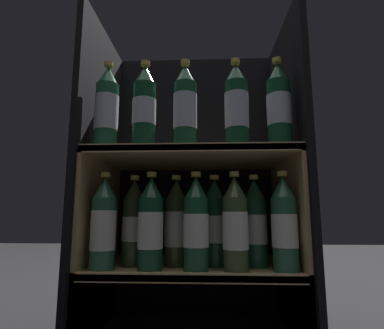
% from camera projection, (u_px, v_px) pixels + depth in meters
% --- Properties ---
extents(fridge_back_wall, '(0.69, 0.02, 1.05)m').
position_uv_depth(fridge_back_wall, '(195.00, 178.00, 1.24)').
color(fridge_back_wall, black).
rests_on(fridge_back_wall, ground_plane).
extents(fridge_side_left, '(0.02, 0.44, 1.05)m').
position_uv_depth(fridge_side_left, '(98.00, 172.00, 1.05)').
color(fridge_side_left, black).
rests_on(fridge_side_left, ground_plane).
extents(fridge_side_right, '(0.02, 0.44, 1.05)m').
position_uv_depth(fridge_side_right, '(290.00, 171.00, 1.02)').
color(fridge_side_right, black).
rests_on(fridge_side_right, ground_plane).
extents(shelf_lower, '(0.65, 0.40, 0.22)m').
position_uv_depth(shelf_lower, '(193.00, 276.00, 0.97)').
color(shelf_lower, tan).
rests_on(shelf_lower, ground_plane).
extents(shelf_upper, '(0.65, 0.40, 0.58)m').
position_uv_depth(shelf_upper, '(193.00, 202.00, 1.01)').
color(shelf_upper, tan).
rests_on(shelf_upper, ground_plane).
extents(bottle_upper_front_0, '(0.07, 0.07, 0.28)m').
position_uv_depth(bottle_upper_front_0, '(107.00, 109.00, 0.93)').
color(bottle_upper_front_0, '#1E5638').
rests_on(bottle_upper_front_0, shelf_upper).
extents(bottle_upper_front_1, '(0.07, 0.07, 0.28)m').
position_uv_depth(bottle_upper_front_1, '(144.00, 108.00, 0.93)').
color(bottle_upper_front_1, '#144228').
rests_on(bottle_upper_front_1, shelf_upper).
extents(bottle_upper_front_2, '(0.07, 0.07, 0.28)m').
position_uv_depth(bottle_upper_front_2, '(185.00, 108.00, 0.92)').
color(bottle_upper_front_2, '#194C2D').
rests_on(bottle_upper_front_2, shelf_upper).
extents(bottle_upper_front_3, '(0.07, 0.07, 0.28)m').
position_uv_depth(bottle_upper_front_3, '(237.00, 107.00, 0.92)').
color(bottle_upper_front_3, '#144228').
rests_on(bottle_upper_front_3, shelf_upper).
extents(bottle_upper_front_4, '(0.07, 0.07, 0.28)m').
position_uv_depth(bottle_upper_front_4, '(279.00, 106.00, 0.91)').
color(bottle_upper_front_4, '#144228').
rests_on(bottle_upper_front_4, shelf_upper).
extents(bottle_lower_front_0, '(0.07, 0.07, 0.28)m').
position_uv_depth(bottle_lower_front_0, '(103.00, 225.00, 0.88)').
color(bottle_lower_front_0, '#285B42').
rests_on(bottle_lower_front_0, shelf_lower).
extents(bottle_lower_front_1, '(0.07, 0.07, 0.28)m').
position_uv_depth(bottle_lower_front_1, '(151.00, 225.00, 0.87)').
color(bottle_lower_front_1, '#144228').
rests_on(bottle_lower_front_1, shelf_lower).
extents(bottle_lower_front_2, '(0.07, 0.07, 0.28)m').
position_uv_depth(bottle_lower_front_2, '(196.00, 225.00, 0.86)').
color(bottle_lower_front_2, '#194C2D').
rests_on(bottle_lower_front_2, shelf_lower).
extents(bottle_lower_front_3, '(0.07, 0.07, 0.28)m').
position_uv_depth(bottle_lower_front_3, '(235.00, 225.00, 0.86)').
color(bottle_lower_front_3, '#384C28').
rests_on(bottle_lower_front_3, shelf_lower).
extents(bottle_lower_front_4, '(0.07, 0.07, 0.28)m').
position_uv_depth(bottle_lower_front_4, '(284.00, 225.00, 0.85)').
color(bottle_lower_front_4, '#285B42').
rests_on(bottle_lower_front_4, shelf_lower).
extents(bottle_lower_back_0, '(0.07, 0.07, 0.28)m').
position_uv_depth(bottle_lower_back_0, '(134.00, 224.00, 0.95)').
color(bottle_lower_back_0, '#384C28').
rests_on(bottle_lower_back_0, shelf_lower).
extents(bottle_lower_back_1, '(0.07, 0.07, 0.28)m').
position_uv_depth(bottle_lower_back_1, '(176.00, 224.00, 0.95)').
color(bottle_lower_back_1, '#384C28').
rests_on(bottle_lower_back_1, shelf_lower).
extents(bottle_lower_back_2, '(0.07, 0.07, 0.28)m').
position_uv_depth(bottle_lower_back_2, '(215.00, 224.00, 0.94)').
color(bottle_lower_back_2, '#1E5638').
rests_on(bottle_lower_back_2, shelf_lower).
extents(bottle_lower_back_3, '(0.07, 0.07, 0.28)m').
position_uv_depth(bottle_lower_back_3, '(255.00, 224.00, 0.94)').
color(bottle_lower_back_3, '#1E5638').
rests_on(bottle_lower_back_3, shelf_lower).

